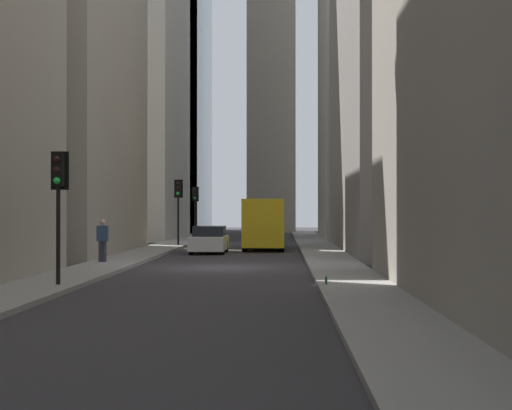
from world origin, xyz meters
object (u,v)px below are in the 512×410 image
object	(u,v)px
traffic_light_far_junction	(178,197)
discarded_bottle	(326,281)
traffic_light_midblock	(195,200)
pedestrian	(103,239)
traffic_light_foreground	(58,186)
sedan_white	(209,240)
delivery_truck	(264,224)

from	to	relation	value
traffic_light_far_junction	discarded_bottle	size ratio (longest dim) A/B	14.65
traffic_light_midblock	pedestrian	world-z (taller)	traffic_light_midblock
traffic_light_foreground	traffic_light_midblock	size ratio (longest dim) A/B	0.98
traffic_light_foreground	traffic_light_far_junction	xyz separation A→B (m)	(24.18, -0.11, 0.12)
sedan_white	traffic_light_far_junction	distance (m)	6.95
delivery_truck	discarded_bottle	size ratio (longest dim) A/B	23.93
sedan_white	traffic_light_far_junction	xyz separation A→B (m)	(6.04, 2.46, 2.38)
traffic_light_midblock	discarded_bottle	distance (m)	35.97
delivery_truck	traffic_light_midblock	size ratio (longest dim) A/B	1.68
delivery_truck	sedan_white	size ratio (longest dim) A/B	1.50
traffic_light_far_junction	discarded_bottle	world-z (taller)	traffic_light_far_junction
delivery_truck	pedestrian	bearing A→B (deg)	152.97
sedan_white	pedestrian	size ratio (longest dim) A/B	2.48
delivery_truck	traffic_light_far_junction	bearing A→B (deg)	63.51
sedan_white	traffic_light_foreground	distance (m)	18.46
pedestrian	sedan_white	bearing A→B (deg)	-21.41
traffic_light_foreground	discarded_bottle	distance (m)	8.07
traffic_light_far_junction	pedestrian	xyz separation A→B (m)	(-14.97, 1.04, -1.96)
discarded_bottle	sedan_white	bearing A→B (deg)	15.71
traffic_light_far_junction	traffic_light_foreground	bearing A→B (deg)	179.74
traffic_light_foreground	discarded_bottle	bearing A→B (deg)	-88.16
pedestrian	discarded_bottle	world-z (taller)	pedestrian
discarded_bottle	traffic_light_far_junction	bearing A→B (deg)	17.39
traffic_light_midblock	sedan_white	bearing A→B (deg)	-171.04
delivery_truck	traffic_light_midblock	bearing A→B (deg)	21.87
traffic_light_foreground	discarded_bottle	xyz separation A→B (m)	(0.24, -7.61, -2.67)
delivery_truck	traffic_light_foreground	distance (m)	22.27
delivery_truck	traffic_light_midblock	distance (m)	14.84
pedestrian	traffic_light_far_junction	bearing A→B (deg)	-3.97
traffic_light_midblock	pedestrian	bearing A→B (deg)	178.24
traffic_light_far_junction	pedestrian	bearing A→B (deg)	176.03
sedan_white	traffic_light_midblock	distance (m)	17.49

